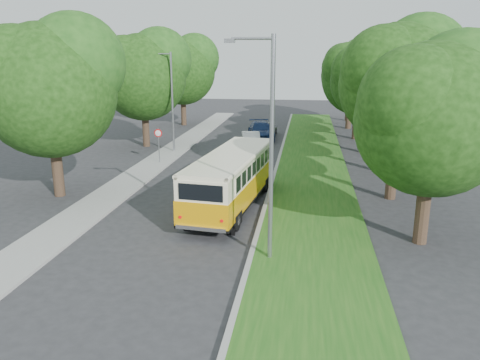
# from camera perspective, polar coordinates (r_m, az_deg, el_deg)

# --- Properties ---
(ground) EXTENTS (120.00, 120.00, 0.00)m
(ground) POSITION_cam_1_polar(r_m,az_deg,el_deg) (20.55, -7.90, -6.01)
(ground) COLOR #2B2B2D
(ground) RESTS_ON ground
(curb) EXTENTS (0.20, 70.00, 0.15)m
(curb) POSITION_cam_1_polar(r_m,az_deg,el_deg) (24.57, 3.41, -2.14)
(curb) COLOR gray
(curb) RESTS_ON ground
(grass_verge) EXTENTS (4.50, 70.00, 0.13)m
(grass_verge) POSITION_cam_1_polar(r_m,az_deg,el_deg) (24.51, 8.90, -2.37)
(grass_verge) COLOR #1D5416
(grass_verge) RESTS_ON ground
(sidewalk) EXTENTS (2.20, 70.00, 0.12)m
(sidewalk) POSITION_cam_1_polar(r_m,az_deg,el_deg) (26.57, -14.95, -1.34)
(sidewalk) COLOR gray
(sidewalk) RESTS_ON ground
(treeline) EXTENTS (24.27, 41.91, 9.46)m
(treeline) POSITION_cam_1_polar(r_m,az_deg,el_deg) (36.49, 4.60, 12.84)
(treeline) COLOR #332319
(treeline) RESTS_ON ground
(lamppost_near) EXTENTS (1.71, 0.16, 8.00)m
(lamppost_near) POSITION_cam_1_polar(r_m,az_deg,el_deg) (16.22, 3.55, 4.46)
(lamppost_near) COLOR gray
(lamppost_near) RESTS_ON ground
(lamppost_far) EXTENTS (1.71, 0.16, 7.50)m
(lamppost_far) POSITION_cam_1_polar(r_m,az_deg,el_deg) (36.01, -8.42, 9.81)
(lamppost_far) COLOR gray
(lamppost_far) RESTS_ON ground
(warning_sign) EXTENTS (0.56, 0.10, 2.50)m
(warning_sign) POSITION_cam_1_polar(r_m,az_deg,el_deg) (32.46, -9.92, 4.89)
(warning_sign) COLOR gray
(warning_sign) RESTS_ON ground
(vintage_bus) EXTENTS (3.47, 9.56, 2.77)m
(vintage_bus) POSITION_cam_1_polar(r_m,az_deg,el_deg) (22.87, -0.97, -0.01)
(vintage_bus) COLOR #E79D07
(vintage_bus) RESTS_ON ground
(car_silver) EXTENTS (1.91, 3.74, 1.22)m
(car_silver) POSITION_cam_1_polar(r_m,az_deg,el_deg) (27.87, -1.03, 1.11)
(car_silver) COLOR #A6A6AB
(car_silver) RESTS_ON ground
(car_white) EXTENTS (2.08, 4.15, 1.31)m
(car_white) POSITION_cam_1_polar(r_m,az_deg,el_deg) (37.48, 1.35, 4.83)
(car_white) COLOR silver
(car_white) RESTS_ON ground
(car_blue) EXTENTS (3.03, 5.48, 1.50)m
(car_blue) POSITION_cam_1_polar(r_m,az_deg,el_deg) (41.79, 2.58, 6.03)
(car_blue) COLOR navy
(car_blue) RESTS_ON ground
(car_grey) EXTENTS (2.07, 4.47, 1.24)m
(car_grey) POSITION_cam_1_polar(r_m,az_deg,el_deg) (43.28, 3.01, 6.16)
(car_grey) COLOR #56575D
(car_grey) RESTS_ON ground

